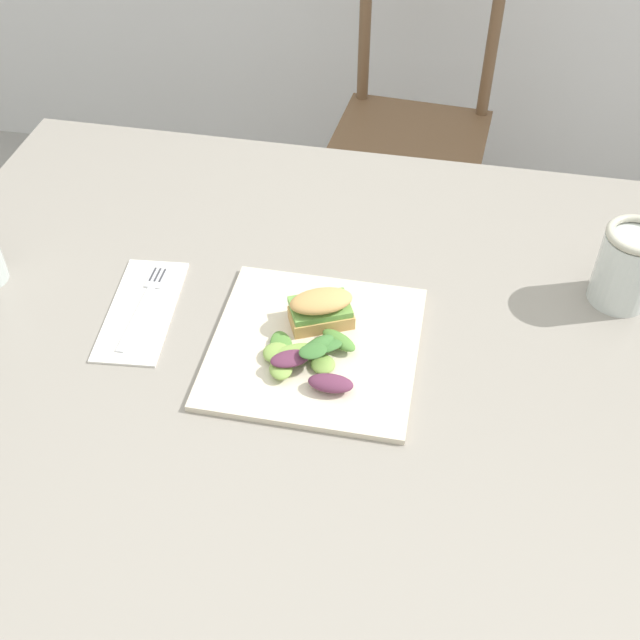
# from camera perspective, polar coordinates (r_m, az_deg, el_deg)

# --- Properties ---
(ground_plane) EXTENTS (9.45, 9.45, 0.00)m
(ground_plane) POSITION_cam_1_polar(r_m,az_deg,el_deg) (1.72, -0.32, -21.44)
(ground_plane) COLOR gray
(dining_table) EXTENTS (1.25, 1.03, 0.74)m
(dining_table) POSITION_cam_1_polar(r_m,az_deg,el_deg) (1.25, -2.32, -4.86)
(dining_table) COLOR gray
(dining_table) RESTS_ON ground
(chair_wooden_far) EXTENTS (0.43, 0.43, 0.87)m
(chair_wooden_far) POSITION_cam_1_polar(r_m,az_deg,el_deg) (2.21, 6.63, 13.39)
(chair_wooden_far) COLOR brown
(chair_wooden_far) RESTS_ON ground
(plate_lunch) EXTENTS (0.30, 0.30, 0.01)m
(plate_lunch) POSITION_cam_1_polar(r_m,az_deg,el_deg) (1.14, -0.38, -1.91)
(plate_lunch) COLOR beige
(plate_lunch) RESTS_ON dining_table
(sandwich_half_front) EXTENTS (0.11, 0.09, 0.06)m
(sandwich_half_front) POSITION_cam_1_polar(r_m,az_deg,el_deg) (1.15, 0.07, 0.83)
(sandwich_half_front) COLOR tan
(sandwich_half_front) RESTS_ON plate_lunch
(salad_mixed_greens) EXTENTS (0.14, 0.13, 0.04)m
(salad_mixed_greens) POSITION_cam_1_polar(r_m,az_deg,el_deg) (1.10, -0.91, -2.66)
(salad_mixed_greens) COLOR #84A84C
(salad_mixed_greens) RESTS_ON plate_lunch
(napkin_folded) EXTENTS (0.12, 0.23, 0.00)m
(napkin_folded) POSITION_cam_1_polar(r_m,az_deg,el_deg) (1.23, -12.71, 0.71)
(napkin_folded) COLOR silver
(napkin_folded) RESTS_ON dining_table
(fork_on_napkin) EXTENTS (0.03, 0.19, 0.00)m
(fork_on_napkin) POSITION_cam_1_polar(r_m,az_deg,el_deg) (1.24, -12.47, 1.37)
(fork_on_napkin) COLOR silver
(fork_on_napkin) RESTS_ON napkin_folded
(mason_jar_iced_tea) EXTENTS (0.09, 0.09, 0.13)m
(mason_jar_iced_tea) POSITION_cam_1_polar(r_m,az_deg,el_deg) (1.27, 21.18, 3.42)
(mason_jar_iced_tea) COLOR #C67528
(mason_jar_iced_tea) RESTS_ON dining_table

